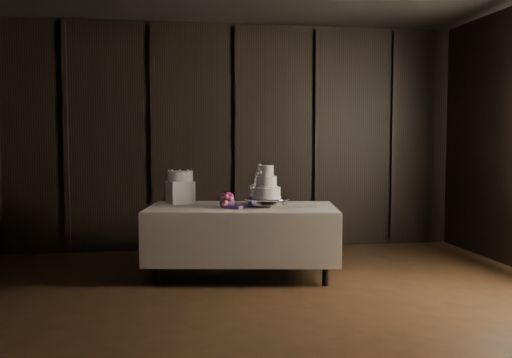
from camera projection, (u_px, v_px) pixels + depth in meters
The scene contains 8 objects.
room at pixel (293, 136), 4.18m from camera, with size 6.08×7.08×3.08m.
display_table at pixel (242, 238), 6.10m from camera, with size 2.13×1.35×0.76m.
cake_stand at pixel (267, 202), 6.06m from camera, with size 0.48×0.48×0.09m, color silver.
wedding_cake at pixel (265, 185), 6.03m from camera, with size 0.33×0.29×0.35m.
bouquet at pixel (227, 201), 5.97m from camera, with size 0.29×0.39×0.19m, color #DE4A68, non-canonical shape.
box_pedestal at pixel (180, 192), 6.31m from camera, with size 0.26×0.26×0.25m, color white.
small_cake at pixel (180, 176), 6.30m from camera, with size 0.28×0.28×0.11m, color white.
cake_knife at pixel (295, 207), 5.95m from camera, with size 0.37×0.02×0.01m, color silver.
Camera 1 is at (-0.91, -4.10, 1.48)m, focal length 40.00 mm.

